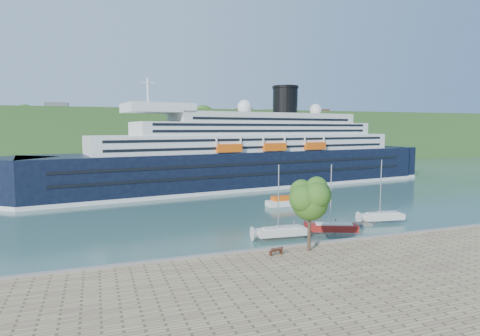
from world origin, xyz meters
TOP-DOWN VIEW (x-y plane):
  - ground at (0.00, 0.00)m, footprint 400.00×400.00m
  - far_hillside at (0.00, 145.00)m, footprint 400.00×50.00m
  - quay_coping at (0.00, -0.20)m, footprint 220.00×0.50m
  - cruise_ship at (7.39, 57.06)m, footprint 124.79×34.96m
  - park_bench at (-11.06, -2.42)m, footprint 1.74×0.87m
  - promenade_tree at (-6.61, -2.31)m, footprint 5.90×5.90m
  - floating_pontoon at (3.73, 10.53)m, footprint 16.02×3.70m
  - sailboat_white_near at (-5.84, 6.75)m, footprint 8.09×2.95m
  - sailboat_red at (2.55, 6.35)m, footprint 7.99×5.07m
  - sailboat_white_far at (14.46, 9.99)m, footprint 8.09×3.39m
  - tender_launch at (5.39, 29.11)m, footprint 7.31×2.65m

SIDE VIEW (x-z plane):
  - ground at x=0.00m, z-range 0.00..0.00m
  - floating_pontoon at x=3.73m, z-range 0.00..0.35m
  - tender_launch at x=5.39m, z-range 0.00..2.00m
  - quay_coping at x=0.00m, z-range 1.00..1.30m
  - park_bench at x=-11.06m, z-range 1.00..2.07m
  - sailboat_red at x=2.55m, z-range 0.00..10.04m
  - sailboat_white_far at x=14.46m, z-range 0.00..10.13m
  - sailboat_white_near at x=-5.84m, z-range 0.00..10.22m
  - promenade_tree at x=-6.61m, z-range 1.00..10.76m
  - far_hillside at x=0.00m, z-range 0.00..24.00m
  - cruise_ship at x=7.39m, z-range 0.00..27.73m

